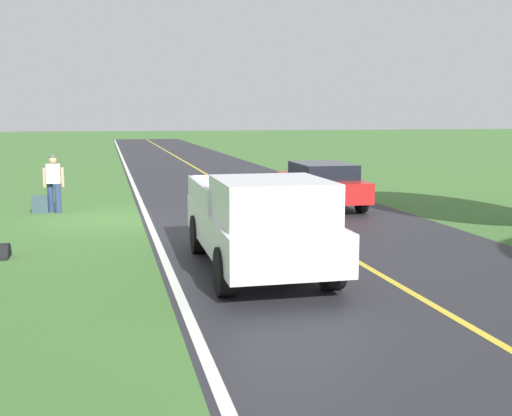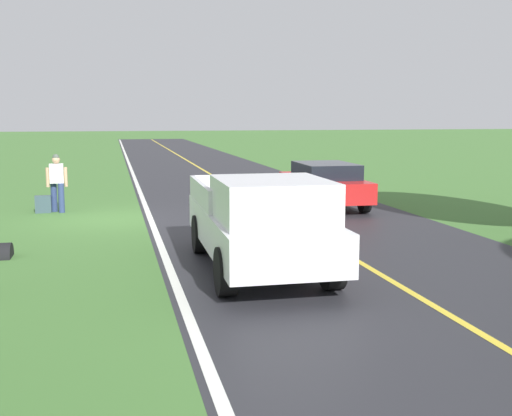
{
  "view_description": "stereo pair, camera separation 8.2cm",
  "coord_description": "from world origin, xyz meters",
  "px_view_note": "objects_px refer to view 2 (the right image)",
  "views": [
    {
      "loc": [
        0.14,
        17.82,
        2.9
      ],
      "look_at": [
        -2.03,
        8.76,
        1.52
      ],
      "focal_mm": 44.1,
      "sensor_mm": 36.0,
      "label": 1
    },
    {
      "loc": [
        0.06,
        17.84,
        2.9
      ],
      "look_at": [
        -2.03,
        8.76,
        1.52
      ],
      "focal_mm": 44.1,
      "sensor_mm": 36.0,
      "label": 2
    }
  ],
  "objects_px": {
    "suitcase_carried": "(43,204)",
    "sedan_near_oncoming": "(324,183)",
    "hitchhiker_walking": "(57,180)",
    "pickup_truck_passing": "(261,221)"
  },
  "relations": [
    {
      "from": "suitcase_carried",
      "to": "sedan_near_oncoming",
      "type": "xyz_separation_m",
      "value": [
        -8.58,
        0.71,
        0.49
      ]
    },
    {
      "from": "hitchhiker_walking",
      "to": "suitcase_carried",
      "type": "bearing_deg",
      "value": 12.49
    },
    {
      "from": "pickup_truck_passing",
      "to": "sedan_near_oncoming",
      "type": "xyz_separation_m",
      "value": [
        -3.88,
        -7.67,
        -0.21
      ]
    },
    {
      "from": "sedan_near_oncoming",
      "to": "pickup_truck_passing",
      "type": "bearing_deg",
      "value": 63.16
    },
    {
      "from": "pickup_truck_passing",
      "to": "suitcase_carried",
      "type": "bearing_deg",
      "value": -60.73
    },
    {
      "from": "hitchhiker_walking",
      "to": "suitcase_carried",
      "type": "relative_size",
      "value": 3.36
    },
    {
      "from": "hitchhiker_walking",
      "to": "sedan_near_oncoming",
      "type": "distance_m",
      "value": 8.2
    },
    {
      "from": "pickup_truck_passing",
      "to": "sedan_near_oncoming",
      "type": "bearing_deg",
      "value": -116.84
    },
    {
      "from": "pickup_truck_passing",
      "to": "hitchhiker_walking",
      "type": "bearing_deg",
      "value": -63.2
    },
    {
      "from": "hitchhiker_walking",
      "to": "sedan_near_oncoming",
      "type": "relative_size",
      "value": 0.39
    }
  ]
}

